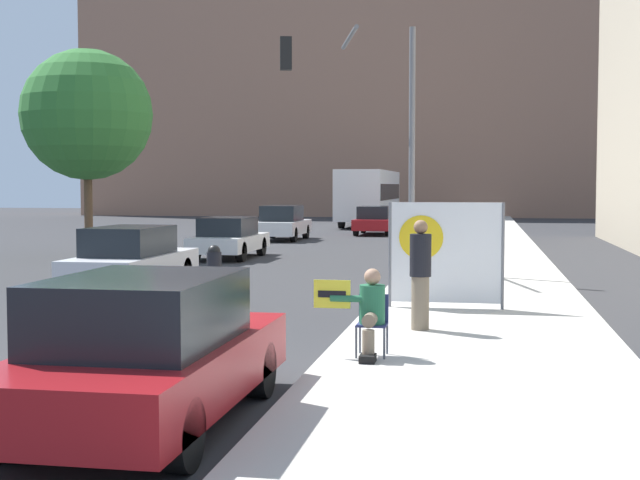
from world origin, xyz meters
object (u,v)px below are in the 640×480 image
(seated_protester, at_px, (370,310))
(motorcycle_on_road, at_px, (215,284))
(parked_car_curbside, at_px, (147,352))
(car_on_road_distant, at_px, (283,223))
(city_bus_on_road, at_px, (369,194))
(jogger_on_sidewalk, at_px, (420,274))
(protest_banner, at_px, (445,252))
(car_on_road_nearest, at_px, (132,258))
(traffic_light_pole, at_px, (367,107))
(car_on_road_far_lane, at_px, (375,220))
(street_tree_midblock, at_px, (87,115))
(car_on_road_midblock, at_px, (229,238))

(seated_protester, relative_size, motorcycle_on_road, 0.55)
(parked_car_curbside, bearing_deg, car_on_road_distant, 100.23)
(parked_car_curbside, relative_size, city_bus_on_road, 0.38)
(jogger_on_sidewalk, relative_size, city_bus_on_road, 0.15)
(protest_banner, height_order, car_on_road_nearest, protest_banner)
(car_on_road_distant, distance_m, motorcycle_on_road, 22.69)
(jogger_on_sidewalk, height_order, motorcycle_on_road, jogger_on_sidewalk)
(traffic_light_pole, bearing_deg, car_on_road_far_lane, 96.23)
(car_on_road_far_lane, height_order, street_tree_midblock, street_tree_midblock)
(protest_banner, bearing_deg, traffic_light_pole, 109.06)
(protest_banner, height_order, car_on_road_midblock, protest_banner)
(car_on_road_nearest, relative_size, car_on_road_distant, 1.07)
(jogger_on_sidewalk, bearing_deg, motorcycle_on_road, 6.90)
(car_on_road_nearest, relative_size, car_on_road_midblock, 1.09)
(traffic_light_pole, distance_m, car_on_road_distant, 16.69)
(car_on_road_midblock, bearing_deg, car_on_road_distant, 92.51)
(jogger_on_sidewalk, xyz_separation_m, car_on_road_midblock, (-7.33, 14.49, -0.34))
(car_on_road_distant, distance_m, car_on_road_far_lane, 6.33)
(city_bus_on_road, bearing_deg, car_on_road_far_lane, -81.16)
(car_on_road_far_lane, bearing_deg, motorcycle_on_road, -89.46)
(car_on_road_midblock, xyz_separation_m, city_bus_on_road, (1.54, 25.00, 1.21))
(motorcycle_on_road, bearing_deg, traffic_light_pole, 74.50)
(city_bus_on_road, bearing_deg, traffic_light_pole, -82.93)
(jogger_on_sidewalk, xyz_separation_m, car_on_road_far_lane, (-4.27, 29.77, -0.32))
(seated_protester, relative_size, street_tree_midblock, 0.17)
(car_on_road_nearest, bearing_deg, traffic_light_pole, 36.59)
(car_on_road_midblock, xyz_separation_m, street_tree_midblock, (-4.77, -0.44, 4.08))
(seated_protester, relative_size, parked_car_curbside, 0.27)
(parked_car_curbside, distance_m, car_on_road_midblock, 20.75)
(city_bus_on_road, relative_size, motorcycle_on_road, 5.41)
(jogger_on_sidewalk, xyz_separation_m, city_bus_on_road, (-5.79, 39.50, 0.87))
(car_on_road_midblock, bearing_deg, car_on_road_nearest, -88.35)
(city_bus_on_road, distance_m, street_tree_midblock, 26.37)
(seated_protester, xyz_separation_m, jogger_on_sidewalk, (0.51, 2.36, 0.27))
(seated_protester, height_order, jogger_on_sidewalk, jogger_on_sidewalk)
(street_tree_midblock, bearing_deg, parked_car_curbside, -63.64)
(car_on_road_midblock, distance_m, car_on_road_far_lane, 15.58)
(seated_protester, height_order, car_on_road_far_lane, car_on_road_far_lane)
(seated_protester, distance_m, protest_banner, 5.03)
(car_on_road_midblock, height_order, city_bus_on_road, city_bus_on_road)
(car_on_road_distant, bearing_deg, jogger_on_sidewalk, -72.41)
(city_bus_on_road, xyz_separation_m, street_tree_midblock, (-6.31, -25.44, 2.87))
(protest_banner, xyz_separation_m, car_on_road_distant, (-8.04, 21.91, -0.42))
(car_on_road_nearest, bearing_deg, city_bus_on_road, 87.84)
(seated_protester, relative_size, traffic_light_pole, 0.18)
(car_on_road_nearest, xyz_separation_m, city_bus_on_road, (1.28, 33.98, 1.17))
(parked_car_curbside, xyz_separation_m, street_tree_midblock, (-9.77, 19.71, 4.02))
(protest_banner, bearing_deg, car_on_road_midblock, 122.55)
(jogger_on_sidewalk, height_order, car_on_road_nearest, jogger_on_sidewalk)
(jogger_on_sidewalk, bearing_deg, car_on_road_far_lane, -47.09)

